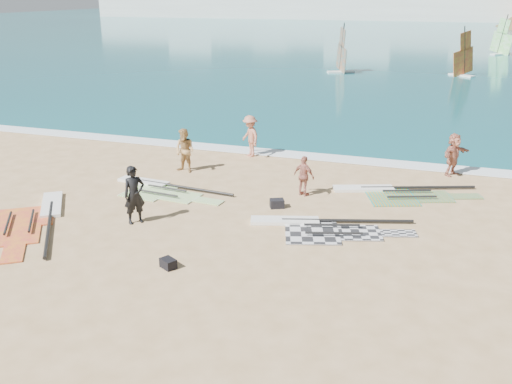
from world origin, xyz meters
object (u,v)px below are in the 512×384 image
(person_wetsuit, at_px, (134,195))
(beachgoer_right, at_px, (454,154))
(rig_red, at_px, (35,218))
(beachgoer_back, at_px, (304,176))
(gear_bag_near, at_px, (277,203))
(beachgoer_left, at_px, (185,151))
(rig_orange, at_px, (394,193))
(rig_green, at_px, (159,189))
(rig_grey, at_px, (318,227))
(beachgoer_mid, at_px, (250,136))
(gear_bag_far, at_px, (168,263))

(person_wetsuit, distance_m, beachgoer_right, 13.64)
(rig_red, xyz_separation_m, beachgoer_back, (8.22, 5.41, 0.74))
(rig_red, distance_m, beachgoer_right, 16.91)
(gear_bag_near, bearing_deg, beachgoer_left, 150.08)
(gear_bag_near, height_order, person_wetsuit, person_wetsuit)
(rig_orange, xyz_separation_m, gear_bag_near, (-3.92, -2.92, 0.11))
(beachgoer_back, bearing_deg, rig_red, 55.60)
(rig_green, distance_m, rig_red, 4.92)
(rig_grey, relative_size, rig_green, 1.07)
(rig_grey, distance_m, beachgoer_left, 8.23)
(rig_red, bearing_deg, beachgoer_mid, 121.09)
(gear_bag_near, relative_size, person_wetsuit, 0.25)
(beachgoer_left, relative_size, beachgoer_mid, 0.97)
(rig_orange, distance_m, gear_bag_far, 10.14)
(rig_red, distance_m, gear_bag_far, 6.34)
(rig_grey, xyz_separation_m, beachgoer_left, (-6.94, 4.33, 0.91))
(rig_orange, bearing_deg, rig_red, -169.92)
(rig_orange, relative_size, beachgoer_mid, 2.90)
(beachgoer_left, relative_size, beachgoer_right, 1.04)
(rig_orange, xyz_separation_m, beachgoer_left, (-9.00, 0.01, 0.91))
(rig_red, relative_size, beachgoer_right, 3.13)
(rig_orange, distance_m, beachgoer_mid, 7.92)
(beachgoer_right, bearing_deg, rig_green, 149.01)
(rig_green, bearing_deg, beachgoer_mid, 78.39)
(rig_green, relative_size, rig_red, 0.91)
(rig_grey, bearing_deg, rig_green, 148.42)
(rig_grey, height_order, rig_red, rig_red)
(gear_bag_far, bearing_deg, rig_green, 120.20)
(rig_orange, xyz_separation_m, person_wetsuit, (-8.07, -5.85, 0.96))
(rig_green, bearing_deg, beachgoer_right, 33.54)
(rig_grey, xyz_separation_m, rig_orange, (2.06, 4.32, 0.00))
(gear_bag_near, distance_m, beachgoer_mid, 7.03)
(beachgoer_left, bearing_deg, rig_green, -78.13)
(gear_bag_far, xyz_separation_m, person_wetsuit, (-2.60, 2.69, 0.87))
(rig_orange, bearing_deg, beachgoer_left, 159.80)
(rig_green, bearing_deg, beachgoer_back, 17.97)
(beachgoer_left, height_order, beachgoer_back, beachgoer_left)
(rig_orange, bearing_deg, person_wetsuit, -164.24)
(beachgoer_mid, height_order, beachgoer_right, beachgoer_mid)
(person_wetsuit, bearing_deg, rig_green, 56.02)
(rig_orange, relative_size, beachgoer_left, 3.00)
(beachgoer_left, height_order, beachgoer_right, beachgoer_left)
(beachgoer_left, bearing_deg, person_wetsuit, -70.07)
(rig_orange, relative_size, gear_bag_far, 12.46)
(rig_green, xyz_separation_m, rig_orange, (8.96, 2.55, 0.00))
(rig_red, bearing_deg, gear_bag_near, 81.40)
(gear_bag_near, bearing_deg, rig_red, -153.42)
(rig_red, distance_m, person_wetsuit, 3.71)
(rig_grey, distance_m, rig_red, 9.78)
(gear_bag_near, relative_size, gear_bag_far, 1.09)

